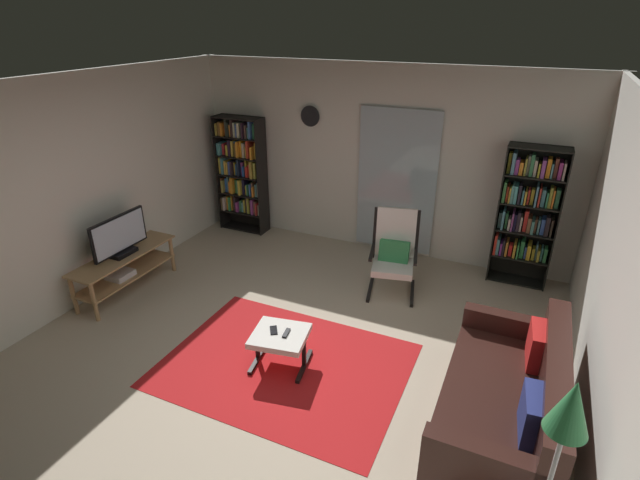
# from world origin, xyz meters

# --- Properties ---
(ground_plane) EXTENTS (7.02, 7.02, 0.00)m
(ground_plane) POSITION_xyz_m (0.00, 0.00, 0.00)
(ground_plane) COLOR #C2B096
(wall_back) EXTENTS (5.60, 0.06, 2.60)m
(wall_back) POSITION_xyz_m (0.00, 2.90, 1.30)
(wall_back) COLOR silver
(wall_back) RESTS_ON ground
(wall_left) EXTENTS (0.06, 6.00, 2.60)m
(wall_left) POSITION_xyz_m (-2.70, 0.00, 1.30)
(wall_left) COLOR silver
(wall_left) RESTS_ON ground
(wall_right) EXTENTS (0.06, 6.00, 2.60)m
(wall_right) POSITION_xyz_m (2.70, 0.00, 1.30)
(wall_right) COLOR silver
(wall_right) RESTS_ON ground
(glass_door_panel) EXTENTS (1.10, 0.01, 2.00)m
(glass_door_panel) POSITION_xyz_m (0.30, 2.83, 1.05)
(glass_door_panel) COLOR silver
(area_rug) EXTENTS (2.33, 1.75, 0.01)m
(area_rug) POSITION_xyz_m (0.09, -0.06, 0.00)
(area_rug) COLOR red
(area_rug) RESTS_ON ground
(tv_stand) EXTENTS (0.42, 1.40, 0.51)m
(tv_stand) POSITION_xyz_m (-2.36, 0.38, 0.34)
(tv_stand) COLOR tan
(tv_stand) RESTS_ON ground
(television) EXTENTS (0.20, 0.81, 0.50)m
(television) POSITION_xyz_m (-2.36, 0.39, 0.74)
(television) COLOR black
(television) RESTS_ON tv_stand
(bookshelf_near_tv) EXTENTS (0.76, 0.30, 1.79)m
(bookshelf_near_tv) POSITION_xyz_m (-2.10, 2.66, 0.96)
(bookshelf_near_tv) COLOR black
(bookshelf_near_tv) RESTS_ON ground
(bookshelf_near_sofa) EXTENTS (0.70, 0.30, 1.77)m
(bookshelf_near_sofa) POSITION_xyz_m (2.01, 2.68, 0.95)
(bookshelf_near_sofa) COLOR black
(bookshelf_near_sofa) RESTS_ON ground
(leather_sofa) EXTENTS (0.88, 1.82, 0.83)m
(leather_sofa) POSITION_xyz_m (2.12, -0.03, 0.30)
(leather_sofa) COLOR #341B17
(leather_sofa) RESTS_ON ground
(lounge_armchair) EXTENTS (0.69, 0.76, 1.02)m
(lounge_armchair) POSITION_xyz_m (0.61, 1.81, 0.53)
(lounge_armchair) COLOR black
(lounge_armchair) RESTS_ON ground
(ottoman) EXTENTS (0.60, 0.56, 0.37)m
(ottoman) POSITION_xyz_m (0.04, -0.06, 0.30)
(ottoman) COLOR white
(ottoman) RESTS_ON ground
(tv_remote) EXTENTS (0.06, 0.15, 0.02)m
(tv_remote) POSITION_xyz_m (0.10, -0.04, 0.37)
(tv_remote) COLOR black
(tv_remote) RESTS_ON ottoman
(cell_phone) EXTENTS (0.13, 0.15, 0.01)m
(cell_phone) POSITION_xyz_m (-0.03, -0.04, 0.37)
(cell_phone) COLOR black
(cell_phone) RESTS_ON ottoman
(floor_lamp_by_sofa) EXTENTS (0.22, 0.22, 1.70)m
(floor_lamp_by_sofa) POSITION_xyz_m (2.32, -1.42, 1.39)
(floor_lamp_by_sofa) COLOR #A5A5AD
(floor_lamp_by_sofa) RESTS_ON ground
(wall_clock) EXTENTS (0.29, 0.03, 0.29)m
(wall_clock) POSITION_xyz_m (-0.99, 2.82, 1.85)
(wall_clock) COLOR silver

